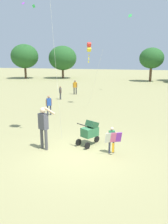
{
  "coord_description": "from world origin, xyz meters",
  "views": [
    {
      "loc": [
        2.24,
        -7.39,
        3.49
      ],
      "look_at": [
        -0.15,
        1.31,
        1.3
      ],
      "focal_mm": 36.19,
      "sensor_mm": 36.0,
      "label": 1
    }
  ],
  "objects_px": {
    "stroller": "(90,131)",
    "person_back_turned": "(75,86)",
    "child_with_butterfly_kite": "(112,138)",
    "person_sitting_far": "(60,92)",
    "person_adult_flyer": "(43,124)",
    "kite_orange_delta": "(89,48)",
    "person_couple_left": "(49,104)"
  },
  "relations": [
    {
      "from": "stroller",
      "to": "person_back_turned",
      "type": "distance_m",
      "value": 13.0
    },
    {
      "from": "child_with_butterfly_kite",
      "to": "person_sitting_far",
      "type": "bearing_deg",
      "value": 120.62
    },
    {
      "from": "child_with_butterfly_kite",
      "to": "person_adult_flyer",
      "type": "xyz_separation_m",
      "value": [
        -2.6,
        -0.28,
        0.4
      ]
    },
    {
      "from": "person_adult_flyer",
      "to": "person_back_turned",
      "type": "bearing_deg",
      "value": 102.37
    },
    {
      "from": "kite_orange_delta",
      "to": "person_sitting_far",
      "type": "xyz_separation_m",
      "value": [
        -2.86,
        1.49,
        -3.51
      ]
    },
    {
      "from": "stroller",
      "to": "kite_orange_delta",
      "type": "xyz_separation_m",
      "value": [
        -2.01,
        7.79,
        3.56
      ]
    },
    {
      "from": "stroller",
      "to": "person_back_turned",
      "type": "relative_size",
      "value": 0.79
    },
    {
      "from": "person_sitting_far",
      "to": "person_adult_flyer",
      "type": "bearing_deg",
      "value": -72.25
    },
    {
      "from": "kite_orange_delta",
      "to": "person_sitting_far",
      "type": "height_order",
      "value": "kite_orange_delta"
    },
    {
      "from": "stroller",
      "to": "person_sitting_far",
      "type": "distance_m",
      "value": 10.48
    },
    {
      "from": "child_with_butterfly_kite",
      "to": "person_back_turned",
      "type": "xyz_separation_m",
      "value": [
        -5.47,
        12.81,
        0.19
      ]
    },
    {
      "from": "child_with_butterfly_kite",
      "to": "person_adult_flyer",
      "type": "distance_m",
      "value": 2.65
    },
    {
      "from": "child_with_butterfly_kite",
      "to": "stroller",
      "type": "distance_m",
      "value": 1.16
    },
    {
      "from": "person_adult_flyer",
      "to": "stroller",
      "type": "relative_size",
      "value": 1.61
    },
    {
      "from": "kite_orange_delta",
      "to": "person_adult_flyer",
      "type": "bearing_deg",
      "value": -87.41
    },
    {
      "from": "child_with_butterfly_kite",
      "to": "person_back_turned",
      "type": "relative_size",
      "value": 0.75
    },
    {
      "from": "stroller",
      "to": "person_back_turned",
      "type": "bearing_deg",
      "value": 110.21
    },
    {
      "from": "person_sitting_far",
      "to": "child_with_butterfly_kite",
      "type": "bearing_deg",
      "value": -59.38
    },
    {
      "from": "person_couple_left",
      "to": "person_back_turned",
      "type": "height_order",
      "value": "person_back_turned"
    },
    {
      "from": "kite_orange_delta",
      "to": "person_back_turned",
      "type": "height_order",
      "value": "kite_orange_delta"
    },
    {
      "from": "kite_orange_delta",
      "to": "person_couple_left",
      "type": "distance_m",
      "value": 5.31
    },
    {
      "from": "child_with_butterfly_kite",
      "to": "stroller",
      "type": "height_order",
      "value": "stroller"
    },
    {
      "from": "stroller",
      "to": "person_sitting_far",
      "type": "relative_size",
      "value": 0.96
    },
    {
      "from": "person_adult_flyer",
      "to": "person_couple_left",
      "type": "distance_m",
      "value": 5.37
    },
    {
      "from": "child_with_butterfly_kite",
      "to": "person_back_turned",
      "type": "height_order",
      "value": "person_back_turned"
    },
    {
      "from": "kite_orange_delta",
      "to": "person_sitting_far",
      "type": "distance_m",
      "value": 4.77
    },
    {
      "from": "stroller",
      "to": "person_couple_left",
      "type": "relative_size",
      "value": 0.88
    },
    {
      "from": "person_adult_flyer",
      "to": "kite_orange_delta",
      "type": "xyz_separation_m",
      "value": [
        -0.39,
        8.68,
        3.16
      ]
    },
    {
      "from": "stroller",
      "to": "person_couple_left",
      "type": "bearing_deg",
      "value": 131.51
    },
    {
      "from": "child_with_butterfly_kite",
      "to": "person_sitting_far",
      "type": "relative_size",
      "value": 0.91
    },
    {
      "from": "child_with_butterfly_kite",
      "to": "stroller",
      "type": "relative_size",
      "value": 0.94
    },
    {
      "from": "child_with_butterfly_kite",
      "to": "kite_orange_delta",
      "type": "relative_size",
      "value": 0.22
    }
  ]
}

